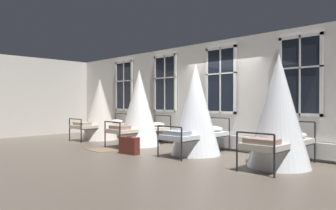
{
  "coord_description": "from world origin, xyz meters",
  "views": [
    {
      "loc": [
        5.24,
        -6.3,
        1.34
      ],
      "look_at": [
        -0.99,
        -0.05,
        1.25
      ],
      "focal_mm": 33.82,
      "sensor_mm": 36.0,
      "label": 1
    }
  ],
  "objects": [
    {
      "name": "ground",
      "position": [
        0.0,
        0.0,
        0.0
      ],
      "size": [
        27.36,
        27.36,
        0.0
      ],
      "primitive_type": "plane",
      "color": "brown"
    },
    {
      "name": "back_wall_with_windows",
      "position": [
        0.0,
        1.16,
        1.55
      ],
      "size": [
        14.68,
        0.1,
        3.09
      ],
      "primitive_type": "cube",
      "color": "silver",
      "rests_on": "ground"
    },
    {
      "name": "end_wall_left",
      "position": [
        -7.34,
        -1.59,
        1.55
      ],
      "size": [
        0.1,
        6.41,
        3.09
      ],
      "primitive_type": "cube",
      "color": "silver",
      "rests_on": "ground"
    },
    {
      "name": "window_bank",
      "position": [
        -0.0,
        1.04,
        1.06
      ],
      "size": [
        9.95,
        0.1,
        2.82
      ],
      "color": "black",
      "rests_on": "ground"
    },
    {
      "name": "cot_first",
      "position": [
        -4.47,
        -0.02,
        1.05
      ],
      "size": [
        1.28,
        2.0,
        2.17
      ],
      "rotation": [
        0.0,
        0.0,
        1.59
      ],
      "color": "black",
      "rests_on": "ground"
    },
    {
      "name": "cot_second",
      "position": [
        -2.25,
        -0.05,
        1.13
      ],
      "size": [
        1.28,
        2.01,
        2.35
      ],
      "rotation": [
        0.0,
        0.0,
        1.54
      ],
      "color": "black",
      "rests_on": "ground"
    },
    {
      "name": "cot_third",
      "position": [
        0.03,
        -0.08,
        1.12
      ],
      "size": [
        1.28,
        2.0,
        2.32
      ],
      "rotation": [
        0.0,
        0.0,
        1.59
      ],
      "color": "black",
      "rests_on": "ground"
    },
    {
      "name": "cot_fourth",
      "position": [
        2.26,
        -0.07,
        1.14
      ],
      "size": [
        1.28,
        2.0,
        2.35
      ],
      "rotation": [
        0.0,
        0.0,
        1.58
      ],
      "color": "black",
      "rests_on": "ground"
    },
    {
      "name": "rug_second",
      "position": [
        -2.23,
        -1.42,
        0.01
      ],
      "size": [
        0.82,
        0.58,
        0.01
      ],
      "primitive_type": "cube",
      "rotation": [
        0.0,
        0.0,
        -0.03
      ],
      "color": "brown",
      "rests_on": "ground"
    },
    {
      "name": "suitcase_dark",
      "position": [
        -1.18,
        -1.27,
        0.22
      ],
      "size": [
        0.58,
        0.28,
        0.47
      ],
      "rotation": [
        0.0,
        0.0,
        0.13
      ],
      "color": "#5B231E",
      "rests_on": "ground"
    }
  ]
}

